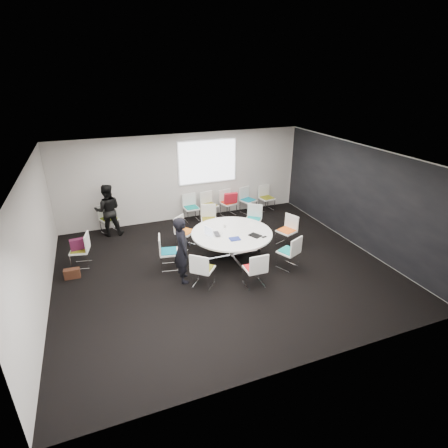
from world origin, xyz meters
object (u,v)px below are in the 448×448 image
object	(u,v)px
chair_ring_h	(288,258)
chair_back_a	(191,213)
conference_table	(232,239)
chair_ring_c	(209,225)
chair_back_d	(248,205)
chair_ring_a	(286,236)
chair_ring_d	(185,237)
chair_ring_e	(169,258)
person_main	(182,250)
chair_spare_left	(82,256)
laptop	(219,234)
maroon_bag	(79,244)
chair_ring_b	(253,225)
cup	(225,226)
chair_back_e	(266,203)
chair_person_back	(110,224)
chair_back_c	(228,208)
chair_ring_f	(203,276)
chair_back_b	(209,210)
person_back	(108,210)
chair_ring_g	(255,275)
brown_bag	(72,273)

from	to	relation	value
chair_ring_h	chair_back_a	distance (m)	4.03
conference_table	chair_ring_c	xyz separation A→B (m)	(-0.09, 1.61, -0.25)
conference_table	chair_back_d	distance (m)	3.27
chair_ring_a	chair_ring_h	bearing A→B (deg)	131.04
chair_ring_d	chair_ring_e	bearing A→B (deg)	14.02
conference_table	person_main	world-z (taller)	person_main
chair_back_a	chair_spare_left	distance (m)	3.87
chair_ring_d	laptop	size ratio (longest dim) A/B	2.67
laptop	maroon_bag	xyz separation A→B (m)	(-3.38, 0.94, -0.12)
chair_ring_b	cup	size ratio (longest dim) A/B	9.78
chair_ring_c	chair_ring_d	xyz separation A→B (m)	(-0.89, -0.57, 0.00)
chair_spare_left	chair_back_e	bearing A→B (deg)	-62.65
chair_spare_left	chair_person_back	world-z (taller)	same
cup	chair_back_e	bearing A→B (deg)	43.59
chair_ring_a	chair_back_c	xyz separation A→B (m)	(-0.72, 2.67, 0.00)
chair_ring_f	maroon_bag	xyz separation A→B (m)	(-2.61, 1.97, 0.34)
chair_ring_c	chair_back_b	bearing A→B (deg)	-93.41
chair_back_a	chair_back_c	world-z (taller)	same
chair_back_c	chair_back_b	bearing A→B (deg)	-14.76
cup	person_back	bearing A→B (deg)	141.72
chair_spare_left	maroon_bag	size ratio (longest dim) A/B	2.20
chair_back_b	maroon_bag	world-z (taller)	chair_back_b
conference_table	chair_back_d	xyz separation A→B (m)	(1.72, 2.76, -0.25)
chair_ring_e	chair_spare_left	xyz separation A→B (m)	(-2.04, 0.88, 0.00)
chair_ring_g	chair_back_a	size ratio (longest dim) A/B	1.00
chair_ring_f	person_main	size ratio (longest dim) A/B	0.55
conference_table	chair_back_a	world-z (taller)	chair_back_a
chair_ring_e	chair_back_c	size ratio (longest dim) A/B	1.00
chair_back_e	chair_ring_f	bearing A→B (deg)	38.27
brown_bag	chair_back_d	bearing A→B (deg)	22.44
chair_back_b	person_main	size ratio (longest dim) A/B	0.55
chair_ring_c	chair_back_e	world-z (taller)	same
chair_ring_f	chair_ring_g	bearing A→B (deg)	19.83
maroon_bag	chair_back_c	bearing A→B (deg)	21.08
chair_person_back	person_back	world-z (taller)	person_back
chair_back_e	brown_bag	xyz separation A→B (m)	(-6.40, -2.31, -0.16)
chair_ring_g	chair_ring_b	bearing A→B (deg)	66.47
brown_bag	person_main	bearing A→B (deg)	-22.48
chair_back_b	conference_table	bearing A→B (deg)	69.47
maroon_bag	chair_back_d	bearing A→B (deg)	18.44
chair_back_b	chair_spare_left	xyz separation A→B (m)	(-4.03, -1.82, 0.00)
chair_ring_b	chair_ring_d	world-z (taller)	same
chair_ring_f	chair_back_a	distance (m)	3.88
maroon_bag	chair_ring_h	bearing A→B (deg)	-21.79
chair_ring_g	chair_ring_h	distance (m)	1.22
chair_spare_left	chair_ring_c	bearing A→B (deg)	-68.39
person_back	person_main	bearing A→B (deg)	119.52
chair_ring_d	cup	size ratio (longest dim) A/B	9.78
chair_back_a	chair_back_b	size ratio (longest dim) A/B	1.00
chair_back_d	person_back	size ratio (longest dim) A/B	0.56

